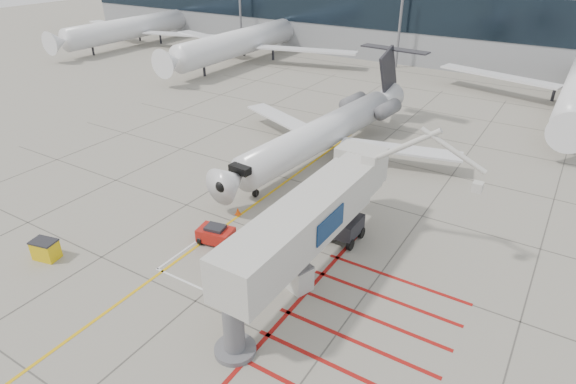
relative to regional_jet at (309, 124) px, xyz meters
The scene contains 13 objects.
ground_plane 16.04m from the regional_jet, 76.69° to the right, with size 260.00×260.00×0.00m, color gray.
regional_jet is the anchor object (origin of this frame).
jet_bridge 16.65m from the regional_jet, 61.86° to the right, with size 8.59×18.14×7.26m, color beige, non-canonical shape.
pushback_tug 14.27m from the regional_jet, 86.67° to the right, with size 2.33×1.46×1.36m, color #AE1810, non-canonical shape.
spill_bin 22.48m from the regional_jet, 109.14° to the right, with size 1.54×1.03×1.34m, color #E1B90C, non-canonical shape.
baggage_cart 11.01m from the regional_jet, 50.05° to the right, with size 1.98×1.25×1.25m, color slate, non-canonical shape.
ground_power_unit 17.05m from the regional_jet, 62.82° to the right, with size 2.09×1.22×1.65m, color beige, non-canonical shape.
cone_nose 10.81m from the regional_jet, 90.99° to the right, with size 0.41×0.41×0.57m, color #F7520D.
cone_side 9.23m from the regional_jet, 67.86° to the right, with size 0.36×0.36×0.50m, color #ED420C.
terminal_building 56.62m from the regional_jet, 76.11° to the left, with size 180.00×28.00×14.00m, color gray.
terminal_glass_band 43.22m from the regional_jet, 71.61° to the left, with size 180.00×0.10×6.00m, color black.
bg_aircraft_a 62.09m from the regional_jet, 150.16° to the left, with size 33.94×37.71×11.31m, color silver, non-canonical shape.
bg_aircraft_b 42.02m from the regional_jet, 132.62° to the left, with size 35.52×39.46×11.84m, color silver, non-canonical shape.
Camera 1 is at (15.67, -19.17, 18.43)m, focal length 30.00 mm.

